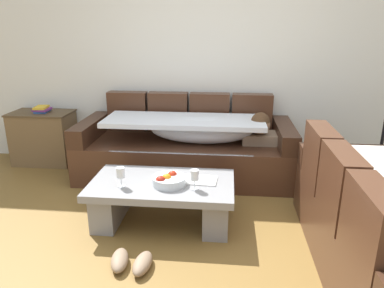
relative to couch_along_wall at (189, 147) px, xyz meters
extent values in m
plane|color=brown|center=(0.17, -1.62, -0.33)|extent=(14.00, 14.00, 0.00)
cube|color=white|center=(0.17, 0.53, 1.02)|extent=(9.00, 0.10, 2.70)
cube|color=#492B1C|center=(-0.04, -0.02, -0.12)|extent=(2.33, 0.92, 0.42)
cube|color=#492B1C|center=(-0.77, 0.36, 0.32)|extent=(0.46, 0.16, 0.46)
cube|color=#492B1C|center=(-0.28, 0.36, 0.32)|extent=(0.46, 0.16, 0.46)
cube|color=#492B1C|center=(0.21, 0.36, 0.32)|extent=(0.46, 0.16, 0.46)
cube|color=#492B1C|center=(0.70, 0.36, 0.32)|extent=(0.46, 0.16, 0.46)
cube|color=#3A2216|center=(-1.11, -0.02, 0.19)|extent=(0.18, 0.92, 0.20)
cube|color=#3A2216|center=(1.04, -0.02, 0.19)|extent=(0.18, 0.92, 0.20)
cube|color=gray|center=(0.77, -0.03, 0.14)|extent=(0.36, 0.28, 0.11)
sphere|color=#936B4C|center=(0.77, -0.07, 0.30)|extent=(0.21, 0.21, 0.21)
sphere|color=#4C331E|center=(0.77, -0.07, 0.33)|extent=(0.20, 0.20, 0.20)
ellipsoid|color=silver|center=(0.15, -0.07, 0.23)|extent=(1.10, 0.44, 0.28)
cube|color=silver|center=(-0.04, -0.09, 0.33)|extent=(1.70, 0.60, 0.05)
cube|color=silver|center=(-0.04, -0.46, -0.10)|extent=(1.44, 0.04, 0.38)
cube|color=#492B1C|center=(1.16, -2.16, 0.32)|extent=(0.16, 0.52, 0.46)
cube|color=#492B1C|center=(1.16, -1.61, 0.32)|extent=(0.16, 0.52, 0.46)
cube|color=#492B1C|center=(1.16, -1.06, 0.32)|extent=(0.16, 0.52, 0.46)
cube|color=#3A2216|center=(1.54, -0.69, 0.19)|extent=(0.92, 0.18, 0.20)
cube|color=gray|center=(-0.11, -1.07, 0.02)|extent=(1.20, 0.68, 0.06)
cube|color=gray|center=(-0.57, -1.07, -0.17)|extent=(0.20, 0.54, 0.32)
cube|color=gray|center=(0.35, -1.07, -0.17)|extent=(0.20, 0.54, 0.32)
cylinder|color=silver|center=(-0.04, -1.12, 0.08)|extent=(0.28, 0.28, 0.07)
sphere|color=#B1261A|center=(-0.10, -1.18, 0.11)|extent=(0.08, 0.08, 0.08)
sphere|color=red|center=(-0.02, -1.06, 0.11)|extent=(0.08, 0.08, 0.08)
sphere|color=orange|center=(-0.06, -1.13, 0.11)|extent=(0.08, 0.08, 0.08)
cylinder|color=silver|center=(-0.42, -1.20, 0.05)|extent=(0.06, 0.06, 0.01)
cylinder|color=silver|center=(-0.42, -1.20, 0.09)|extent=(0.01, 0.01, 0.07)
cylinder|color=silver|center=(-0.42, -1.20, 0.17)|extent=(0.07, 0.07, 0.08)
cylinder|color=silver|center=(0.18, -1.19, 0.05)|extent=(0.06, 0.06, 0.01)
cylinder|color=silver|center=(0.18, -1.19, 0.09)|extent=(0.01, 0.01, 0.07)
cylinder|color=silver|center=(0.18, -1.19, 0.17)|extent=(0.07, 0.07, 0.08)
cube|color=white|center=(0.21, -1.01, 0.05)|extent=(0.29, 0.23, 0.01)
cube|color=brown|center=(-1.81, 0.23, -0.02)|extent=(0.70, 0.42, 0.62)
cube|color=#4F3D26|center=(-1.81, 0.23, 0.30)|extent=(0.72, 0.44, 0.02)
cube|color=#2D569E|center=(-1.79, 0.23, 0.32)|extent=(0.16, 0.21, 0.02)
cube|color=#72337F|center=(-1.78, 0.22, 0.34)|extent=(0.17, 0.19, 0.02)
cube|color=gold|center=(-1.80, 0.22, 0.37)|extent=(0.16, 0.22, 0.02)
cylinder|color=black|center=(2.00, -0.11, -0.32)|extent=(0.28, 0.28, 0.02)
ellipsoid|color=#8C7259|center=(-0.30, -1.70, -0.29)|extent=(0.17, 0.29, 0.09)
ellipsoid|color=#8C7259|center=(-0.13, -1.72, -0.29)|extent=(0.14, 0.28, 0.09)
camera|label=1|loc=(0.43, -3.82, 1.29)|focal=33.97mm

